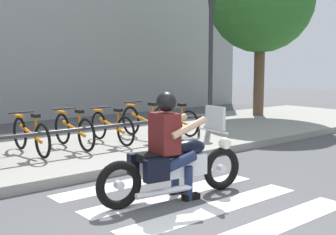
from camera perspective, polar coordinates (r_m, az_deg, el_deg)
sidewalk at (r=8.43m, az=-21.28°, el=-5.00°), size 24.00×4.40×0.15m
crosswalk_stripe_2 at (r=4.95m, az=13.21°, el=-13.99°), size 2.80×0.40×0.01m
crosswalk_stripe_3 at (r=5.44m, az=6.32°, el=-11.90°), size 2.80×0.40×0.01m
crosswalk_stripe_4 at (r=5.99m, az=0.71°, el=-10.05°), size 2.80×0.40×0.01m
crosswalk_stripe_5 at (r=6.60m, az=-3.86°, el=-8.46°), size 2.80×0.40×0.01m
motorcycle at (r=5.66m, az=0.94°, el=-6.38°), size 2.20×0.75×1.20m
rider at (r=5.55m, az=0.24°, el=-2.82°), size 0.68×0.60×1.42m
bicycle_2 at (r=8.12m, az=-17.86°, el=-2.28°), size 0.48×1.67×0.75m
bicycle_3 at (r=8.48m, az=-12.47°, el=-1.69°), size 0.48×1.63×0.77m
bicycle_4 at (r=8.90m, az=-7.55°, el=-1.25°), size 0.48×1.64×0.73m
bicycle_5 at (r=9.38m, az=-3.11°, el=-0.61°), size 0.48×1.75×0.80m
bicycle_6 at (r=9.92m, az=0.87°, el=-0.33°), size 0.48×1.61×0.74m
bike_rack at (r=7.98m, az=-10.65°, el=-1.63°), size 5.76×0.07×0.49m
street_lamp at (r=11.78m, az=5.74°, el=10.68°), size 0.28×0.28×4.13m
tree_near_rack at (r=14.13m, az=12.30°, el=15.08°), size 3.31×3.31×5.45m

